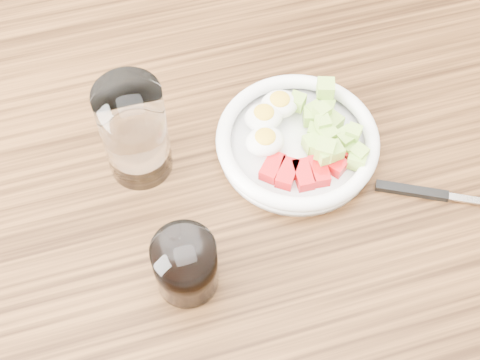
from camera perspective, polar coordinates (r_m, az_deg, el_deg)
name	(u,v)px	position (r m, az deg, el deg)	size (l,w,h in m)	color
dining_table	(249,234)	(0.91, 0.78, -4.66)	(1.50, 0.90, 0.77)	brown
bowl	(298,140)	(0.85, 4.95, 3.44)	(0.21, 0.21, 0.05)	white
fork	(432,194)	(0.85, 16.09, -1.15)	(0.17, 0.10, 0.01)	black
water_glass	(135,132)	(0.80, -8.99, 4.10)	(0.08, 0.08, 0.14)	white
coffee_glass	(186,266)	(0.74, -4.66, -7.29)	(0.07, 0.07, 0.08)	white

